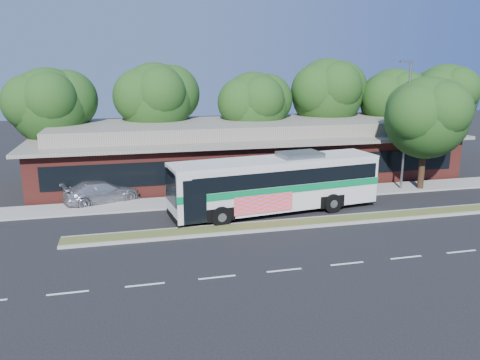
{
  "coord_description": "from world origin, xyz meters",
  "views": [
    {
      "loc": [
        -9.33,
        -22.97,
        8.73
      ],
      "look_at": [
        -2.89,
        3.71,
        2.0
      ],
      "focal_mm": 35.0,
      "sensor_mm": 36.0,
      "label": 1
    }
  ],
  "objects_px": {
    "sidewalk_tree": "(431,116)",
    "sedan": "(102,192)",
    "lamp_post": "(406,122)",
    "transit_bus": "(276,180)"
  },
  "relations": [
    {
      "from": "sedan",
      "to": "transit_bus",
      "type": "bearing_deg",
      "value": -132.72
    },
    {
      "from": "lamp_post",
      "to": "transit_bus",
      "type": "xyz_separation_m",
      "value": [
        -10.33,
        -2.87,
        -2.89
      ]
    },
    {
      "from": "sedan",
      "to": "lamp_post",
      "type": "bearing_deg",
      "value": -113.55
    },
    {
      "from": "lamp_post",
      "to": "sidewalk_tree",
      "type": "bearing_deg",
      "value": -3.68
    },
    {
      "from": "lamp_post",
      "to": "sedan",
      "type": "bearing_deg",
      "value": 175.04
    },
    {
      "from": "lamp_post",
      "to": "transit_bus",
      "type": "bearing_deg",
      "value": -164.49
    },
    {
      "from": "sedan",
      "to": "sidewalk_tree",
      "type": "distance_m",
      "value": 23.14
    },
    {
      "from": "transit_bus",
      "to": "sedan",
      "type": "xyz_separation_m",
      "value": [
        -10.42,
        4.67,
        -1.3
      ]
    },
    {
      "from": "transit_bus",
      "to": "sedan",
      "type": "distance_m",
      "value": 11.49
    },
    {
      "from": "sidewalk_tree",
      "to": "sedan",
      "type": "bearing_deg",
      "value": 175.14
    }
  ]
}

